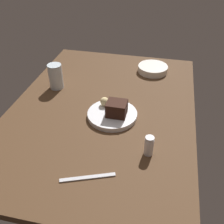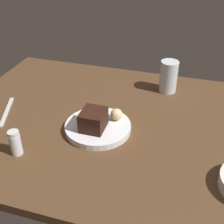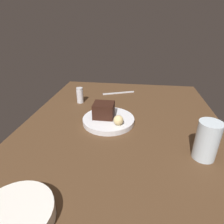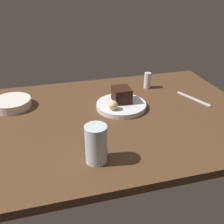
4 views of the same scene
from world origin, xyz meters
The scene contains 8 objects.
dining_table centered at (0.00, 0.00, 1.50)cm, with size 120.00×84.00×3.00cm, color #4C331E.
dessert_plate centered at (5.66, 6.07, 4.06)cm, with size 21.92×21.92×2.12cm, color silver.
chocolate_cake_slice centered at (6.40, 8.18, 8.29)cm, with size 8.54×7.52×6.34cm, color black.
bread_roll centered at (0.65, 1.35, 7.12)cm, with size 4.00×4.00×4.00cm, color #DBC184.
salt_shaker centered at (25.05, 24.15, 7.00)cm, with size 3.47×3.47×8.09cm.
water_glass centered at (-12.72, -27.43, 9.40)cm, with size 7.04×7.04×12.81cm, color silver.
side_bowl centered at (-40.97, 19.33, 4.82)cm, with size 16.77×16.77×3.63cm, color white.
butter_knife centered at (41.05, 5.42, 3.25)cm, with size 19.00×1.40×0.50cm, color silver.
Camera 3 is at (-64.42, -4.96, 43.14)cm, focal length 30.36 mm.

